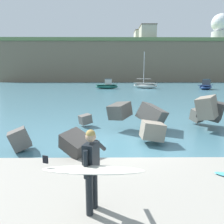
# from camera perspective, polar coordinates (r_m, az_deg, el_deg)

# --- Properties ---
(ground_plane) EXTENTS (400.00, 400.00, 0.00)m
(ground_plane) POSITION_cam_1_polar(r_m,az_deg,el_deg) (8.84, 3.06, -9.56)
(ground_plane) COLOR #42707F
(walkway_path) EXTENTS (48.00, 4.40, 0.24)m
(walkway_path) POSITION_cam_1_polar(r_m,az_deg,el_deg) (5.22, 5.98, -23.79)
(walkway_path) COLOR #9E998E
(walkway_path) RESTS_ON ground
(breakwater_jetty) EXTENTS (30.73, 6.32, 2.12)m
(breakwater_jetty) POSITION_cam_1_polar(r_m,az_deg,el_deg) (10.37, 16.90, -1.14)
(breakwater_jetty) COLOR #3D3A38
(breakwater_jetty) RESTS_ON ground
(surfer_with_board) EXTENTS (2.09, 1.45, 1.78)m
(surfer_with_board) POSITION_cam_1_polar(r_m,az_deg,el_deg) (4.09, -6.12, -15.45)
(surfer_with_board) COLOR black
(surfer_with_board) RESTS_ON walkway_path
(boat_near_left) EXTENTS (4.20, 4.50, 2.03)m
(boat_near_left) POSITION_cam_1_polar(r_m,az_deg,el_deg) (44.05, 25.19, 6.70)
(boat_near_left) COLOR navy
(boat_near_left) RESTS_ON ground
(boat_near_right) EXTENTS (5.49, 4.66, 7.58)m
(boat_near_right) POSITION_cam_1_polar(r_m,az_deg,el_deg) (43.45, 9.44, 7.50)
(boat_near_right) COLOR beige
(boat_near_right) RESTS_ON ground
(boat_mid_left) EXTENTS (4.75, 1.91, 2.06)m
(boat_mid_left) POSITION_cam_1_polar(r_m,az_deg,el_deg) (41.60, -1.44, 7.53)
(boat_mid_left) COLOR #1E6656
(boat_mid_left) RESTS_ON ground
(headland_bluff) EXTENTS (109.72, 30.83, 15.63)m
(headland_bluff) POSITION_cam_1_polar(r_m,az_deg,el_deg) (89.82, 8.03, 13.83)
(headland_bluff) COLOR #756651
(headland_bluff) RESTS_ON ground
(radar_dome) EXTENTS (6.61, 6.61, 10.02)m
(radar_dome) POSITION_cam_1_polar(r_m,az_deg,el_deg) (93.65, 28.45, 20.64)
(radar_dome) COLOR silver
(radar_dome) RESTS_ON headland_bluff
(station_building_west) EXTENTS (6.08, 7.96, 5.97)m
(station_building_west) POSITION_cam_1_polar(r_m,az_deg,el_deg) (86.08, 10.07, 21.15)
(station_building_west) COLOR #B2ADA3
(station_building_west) RESTS_ON headland_bluff
(station_building_central) EXTENTS (4.54, 8.02, 6.69)m
(station_building_central) POSITION_cam_1_polar(r_m,az_deg,el_deg) (99.10, 7.78, 20.04)
(station_building_central) COLOR beige
(station_building_central) RESTS_ON headland_bluff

